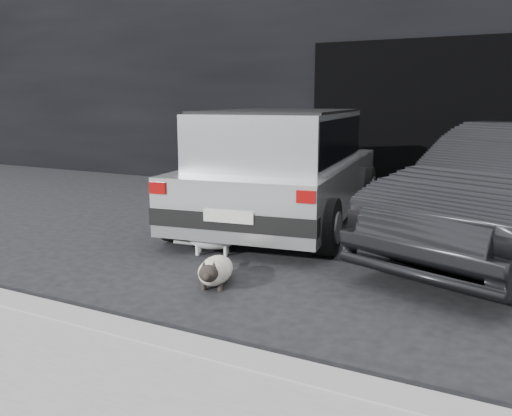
% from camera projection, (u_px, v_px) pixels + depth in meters
% --- Properties ---
extents(ground, '(80.00, 80.00, 0.00)m').
position_uv_depth(ground, '(264.00, 248.00, 6.06)').
color(ground, black).
rests_on(ground, ground).
extents(building_facade, '(34.00, 4.00, 5.00)m').
position_uv_depth(building_facade, '(453.00, 53.00, 10.32)').
color(building_facade, black).
rests_on(building_facade, ground).
extents(garage_opening, '(4.00, 0.10, 2.60)m').
position_uv_depth(garage_opening, '(430.00, 120.00, 8.81)').
color(garage_opening, black).
rests_on(garage_opening, ground).
extents(curb, '(18.00, 0.25, 0.12)m').
position_uv_depth(curb, '(218.00, 359.00, 3.33)').
color(curb, gray).
rests_on(curb, ground).
extents(silver_hatchback, '(2.46, 4.29, 1.50)m').
position_uv_depth(silver_hatchback, '(283.00, 162.00, 7.14)').
color(silver_hatchback, silver).
rests_on(silver_hatchback, ground).
extents(cat_siamese, '(0.48, 0.82, 0.30)m').
position_uv_depth(cat_siamese, '(215.00, 271.00, 4.80)').
color(cat_siamese, beige).
rests_on(cat_siamese, ground).
extents(cat_white, '(0.70, 0.44, 0.36)m').
position_uv_depth(cat_white, '(216.00, 238.00, 5.79)').
color(cat_white, silver).
rests_on(cat_white, ground).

